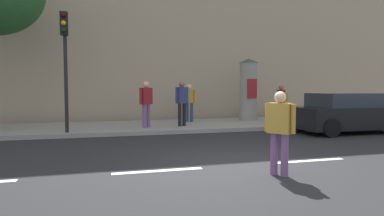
# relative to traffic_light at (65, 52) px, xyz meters

# --- Properties ---
(ground_plane) EXTENTS (80.00, 80.00, 0.00)m
(ground_plane) POSITION_rel_traffic_light_xyz_m (3.97, -5.24, -2.86)
(ground_plane) COLOR #232326
(sidewalk_curb) EXTENTS (36.00, 4.00, 0.15)m
(sidewalk_curb) POSITION_rel_traffic_light_xyz_m (3.97, 1.76, -2.78)
(sidewalk_curb) COLOR gray
(sidewalk_curb) RESTS_ON ground_plane
(lane_markings) EXTENTS (25.80, 0.16, 0.01)m
(lane_markings) POSITION_rel_traffic_light_xyz_m (3.97, -5.24, -2.85)
(lane_markings) COLOR silver
(lane_markings) RESTS_ON ground_plane
(building_backdrop) EXTENTS (36.00, 5.00, 11.39)m
(building_backdrop) POSITION_rel_traffic_light_xyz_m (3.97, 6.76, 2.84)
(building_backdrop) COLOR tan
(building_backdrop) RESTS_ON ground_plane
(traffic_light) EXTENTS (0.24, 0.45, 4.00)m
(traffic_light) POSITION_rel_traffic_light_xyz_m (0.00, 0.00, 0.00)
(traffic_light) COLOR black
(traffic_light) RESTS_ON sidewalk_curb
(poster_column) EXTENTS (0.89, 0.89, 2.92)m
(poster_column) POSITION_rel_traffic_light_xyz_m (7.83, 2.54, -1.23)
(poster_column) COLOR gray
(poster_column) RESTS_ON sidewalk_curb
(pedestrian_with_backpack) EXTENTS (0.51, 0.51, 1.58)m
(pedestrian_with_backpack) POSITION_rel_traffic_light_xyz_m (4.41, -6.15, -1.92)
(pedestrian_with_backpack) COLOR #724C84
(pedestrian_with_backpack) RESTS_ON ground_plane
(pedestrian_in_light_jacket) EXTENTS (0.54, 0.43, 1.69)m
(pedestrian_in_light_jacket) POSITION_rel_traffic_light_xyz_m (4.93, 2.50, -1.71)
(pedestrian_in_light_jacket) COLOR navy
(pedestrian_in_light_jacket) RESTS_ON sidewalk_curb
(pedestrian_near_pole) EXTENTS (0.52, 0.50, 1.76)m
(pedestrian_near_pole) POSITION_rel_traffic_light_xyz_m (2.77, 0.80, -1.65)
(pedestrian_near_pole) COLOR #724C84
(pedestrian_near_pole) RESTS_ON sidewalk_curb
(pedestrian_with_bag) EXTENTS (0.45, 0.60, 1.68)m
(pedestrian_with_bag) POSITION_rel_traffic_light_xyz_m (8.82, 1.24, -1.70)
(pedestrian_with_bag) COLOR #724C84
(pedestrian_with_bag) RESTS_ON sidewalk_curb
(pedestrian_in_red_top) EXTENTS (0.58, 0.44, 1.79)m
(pedestrian_in_red_top) POSITION_rel_traffic_light_xyz_m (4.21, 0.94, -1.64)
(pedestrian_in_red_top) COLOR black
(pedestrian_in_red_top) RESTS_ON sidewalk_curb
(parked_car_silver) EXTENTS (4.04, 1.93, 1.47)m
(parked_car_silver) POSITION_rel_traffic_light_xyz_m (9.94, -1.48, -2.15)
(parked_car_silver) COLOR black
(parked_car_silver) RESTS_ON ground_plane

